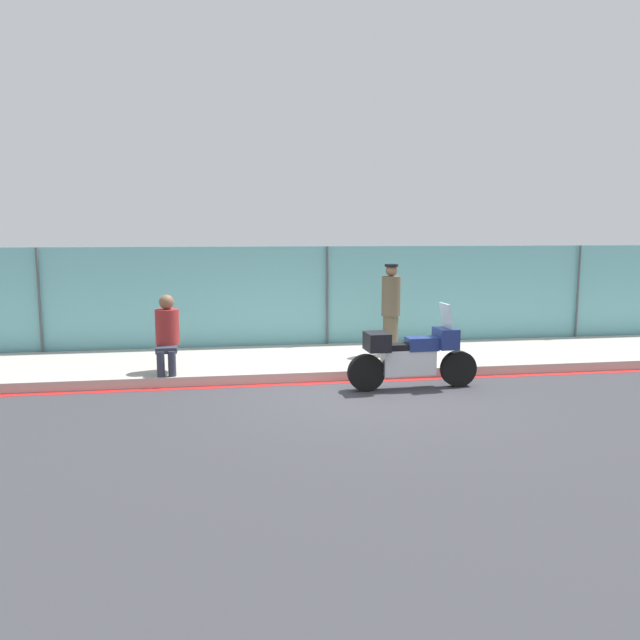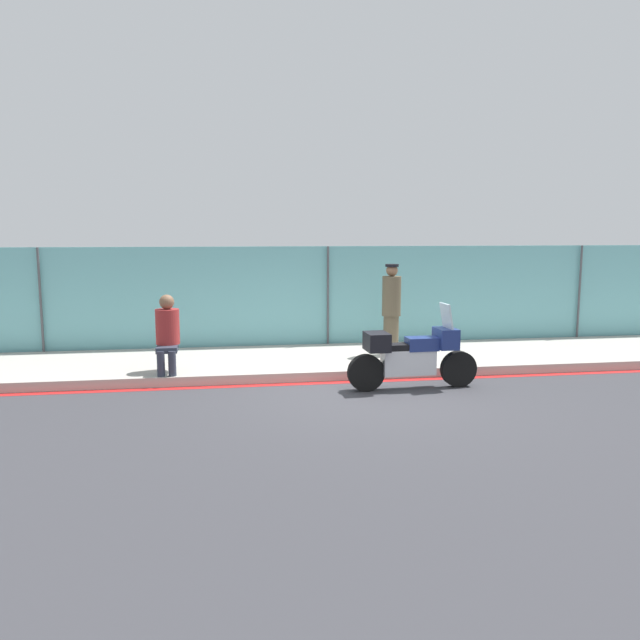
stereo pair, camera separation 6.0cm
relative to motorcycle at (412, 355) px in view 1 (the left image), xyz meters
The scene contains 7 objects.
ground_plane 1.02m from the motorcycle, behind, with size 120.00×120.00×0.00m, color #38383D.
sidewalk 2.31m from the motorcycle, 111.71° to the left, with size 43.99×2.77×0.17m.
curb_paint_stripe 1.19m from the motorcycle, 143.34° to the left, with size 43.99×0.18×0.01m.
storefront_fence 3.71m from the motorcycle, 103.16° to the left, with size 41.79×0.17×2.30m.
motorcycle is the anchor object (origin of this frame).
officer_standing 2.16m from the motorcycle, 84.24° to the left, with size 0.37×0.37×1.81m.
person_seated_on_curb 4.25m from the motorcycle, 163.65° to the left, with size 0.42×0.71×1.35m.
Camera 1 is at (-2.30, -9.69, 2.60)m, focal length 35.00 mm.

